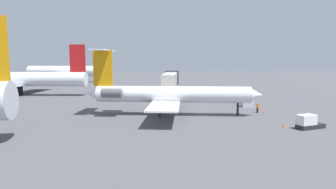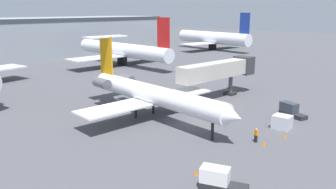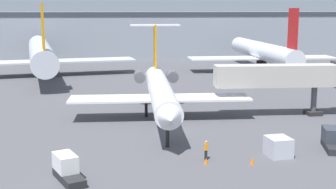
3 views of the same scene
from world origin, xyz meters
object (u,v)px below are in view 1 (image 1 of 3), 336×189
at_px(jet_bridge, 171,79).
at_px(parked_airliner_centre, 17,80).
at_px(parked_airliner_east_mid, 66,71).
at_px(traffic_cone_near, 264,111).
at_px(traffic_cone_mid, 284,126).
at_px(regional_jet, 167,94).
at_px(baggage_tug_lead, 233,98).
at_px(cargo_container_uld, 247,102).
at_px(traffic_cone_far, 261,108).
at_px(ground_crew_marshaller, 257,108).
at_px(baggage_tug_trailing, 308,123).

distance_m(jet_bridge, parked_airliner_centre, 41.06).
bearing_deg(parked_airliner_east_mid, traffic_cone_near, -141.49).
bearing_deg(traffic_cone_mid, parked_airliner_east_mid, 34.13).
bearing_deg(jet_bridge, parked_airliner_east_mid, 36.12).
relative_size(jet_bridge, parked_airliner_centre, 0.47).
xyz_separation_m(regional_jet, baggage_tug_lead, (13.99, -14.52, -2.73)).
xyz_separation_m(cargo_container_uld, traffic_cone_mid, (-17.48, 0.36, -0.58)).
distance_m(baggage_tug_lead, traffic_cone_far, 9.36).
bearing_deg(traffic_cone_far, baggage_tug_lead, 18.99).
bearing_deg(cargo_container_uld, traffic_cone_mid, 178.84).
bearing_deg(parked_airliner_east_mid, traffic_cone_mid, -145.87).
bearing_deg(baggage_tug_lead, jet_bridge, 80.24).
bearing_deg(traffic_cone_far, ground_crew_marshaller, 152.02).
relative_size(traffic_cone_mid, traffic_cone_far, 1.00).
bearing_deg(ground_crew_marshaller, jet_bridge, 44.78).
height_order(baggage_tug_trailing, parked_airliner_east_mid, parked_airliner_east_mid).
distance_m(regional_jet, jet_bridge, 16.38).
relative_size(ground_crew_marshaller, parked_airliner_east_mid, 0.05).
height_order(traffic_cone_far, parked_airliner_east_mid, parked_airliner_east_mid).
bearing_deg(traffic_cone_near, parked_airliner_centre, 64.54).
xyz_separation_m(regional_jet, baggage_tug_trailing, (-9.98, -18.45, -2.73)).
distance_m(cargo_container_uld, parked_airliner_east_mid, 87.21).
bearing_deg(regional_jet, parked_airliner_centre, 54.23).
distance_m(baggage_tug_trailing, parked_airliner_centre, 68.17).
bearing_deg(parked_airliner_east_mid, jet_bridge, -143.88).
distance_m(ground_crew_marshaller, baggage_tug_trailing, 11.93).
bearing_deg(jet_bridge, regional_jet, 176.00).
bearing_deg(parked_airliner_east_mid, cargo_container_uld, -139.21).
xyz_separation_m(jet_bridge, traffic_cone_mid, (-25.62, -14.37, -4.57)).
bearing_deg(baggage_tug_trailing, regional_jet, 61.59).
xyz_separation_m(ground_crew_marshaller, traffic_cone_far, (3.53, -1.87, -0.58)).
xyz_separation_m(baggage_tug_lead, parked_airliner_east_mid, (60.13, 55.59, 3.66)).
bearing_deg(baggage_tug_trailing, parked_airliner_centre, 56.49).
xyz_separation_m(baggage_tug_lead, parked_airliner_centre, (13.62, 52.85, 3.28)).
distance_m(baggage_tug_trailing, cargo_container_uld, 18.31).
relative_size(baggage_tug_trailing, cargo_container_uld, 1.83).
xyz_separation_m(cargo_container_uld, traffic_cone_near, (-6.79, -0.96, -0.58)).
bearing_deg(regional_jet, baggage_tug_lead, -46.08).
height_order(cargo_container_uld, traffic_cone_far, cargo_container_uld).
relative_size(regional_jet, cargo_container_uld, 12.71).
height_order(traffic_cone_mid, parked_airliner_east_mid, parked_airliner_east_mid).
xyz_separation_m(traffic_cone_far, parked_airliner_centre, (22.46, 55.89, 3.85)).
distance_m(baggage_tug_lead, cargo_container_uld, 5.99).
relative_size(traffic_cone_near, parked_airliner_centre, 0.01).
height_order(regional_jet, parked_airliner_centre, parked_airliner_centre).
bearing_deg(regional_jet, traffic_cone_far, -73.66).
bearing_deg(cargo_container_uld, jet_bridge, 61.05).
bearing_deg(jet_bridge, baggage_tug_lead, -99.76).
bearing_deg(jet_bridge, traffic_cone_far, -124.15).
bearing_deg(traffic_cone_far, baggage_tug_trailing, -176.66).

